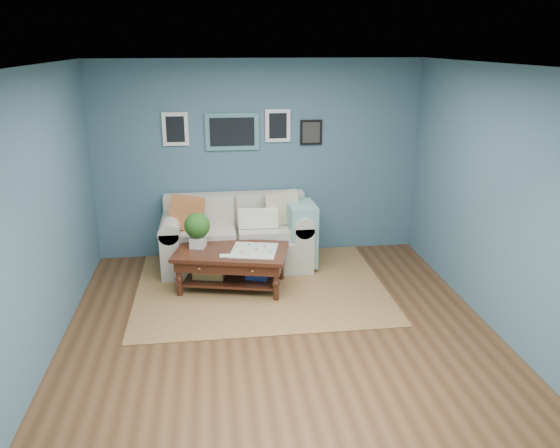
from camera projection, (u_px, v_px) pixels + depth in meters
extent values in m
plane|color=brown|center=(282.00, 339.00, 5.61)|extent=(5.00, 5.00, 0.00)
plane|color=white|center=(282.00, 66.00, 4.75)|extent=(5.00, 5.00, 0.00)
cube|color=#46697D|center=(259.00, 160.00, 7.53)|extent=(4.50, 0.02, 2.70)
cube|color=#46697D|center=(346.00, 357.00, 2.83)|extent=(4.50, 0.02, 2.70)
cube|color=#46697D|center=(35.00, 223.00, 4.91)|extent=(0.02, 5.00, 2.70)
cube|color=#46697D|center=(505.00, 205.00, 5.45)|extent=(0.02, 5.00, 2.70)
cube|color=slate|center=(232.00, 132.00, 7.33)|extent=(0.72, 0.03, 0.50)
cube|color=black|center=(232.00, 132.00, 7.32)|extent=(0.60, 0.01, 0.38)
cube|color=white|center=(175.00, 129.00, 7.23)|extent=(0.34, 0.03, 0.44)
cube|color=white|center=(278.00, 126.00, 7.39)|extent=(0.34, 0.03, 0.44)
cube|color=black|center=(311.00, 132.00, 7.48)|extent=(0.30, 0.03, 0.34)
cube|color=brown|center=(261.00, 287.00, 6.78)|extent=(3.03, 2.43, 0.01)
cube|color=beige|center=(237.00, 251.00, 7.37)|extent=(1.46, 0.91, 0.43)
cube|color=beige|center=(235.00, 211.00, 7.55)|extent=(1.92, 0.23, 0.49)
cube|color=beige|center=(172.00, 247.00, 7.23)|extent=(0.25, 0.91, 0.64)
cube|color=beige|center=(299.00, 241.00, 7.44)|extent=(0.25, 0.91, 0.64)
cylinder|color=beige|center=(171.00, 224.00, 7.13)|extent=(0.27, 0.91, 0.27)
cylinder|color=beige|center=(300.00, 219.00, 7.34)|extent=(0.27, 0.91, 0.27)
cube|color=beige|center=(207.00, 234.00, 7.17)|extent=(0.74, 0.58, 0.13)
cube|color=beige|center=(266.00, 231.00, 7.27)|extent=(0.74, 0.58, 0.13)
cube|color=beige|center=(206.00, 209.00, 7.36)|extent=(0.74, 0.12, 0.37)
cube|color=beige|center=(264.00, 207.00, 7.46)|extent=(0.74, 0.12, 0.37)
cube|color=orange|center=(187.00, 213.00, 7.06)|extent=(0.50, 0.18, 0.49)
cube|color=beige|center=(282.00, 208.00, 7.28)|extent=(0.49, 0.19, 0.48)
cube|color=white|center=(258.00, 218.00, 7.15)|extent=(0.52, 0.12, 0.25)
cube|color=#77ABA0|center=(301.00, 233.00, 7.27)|extent=(0.35, 0.57, 0.82)
cube|color=black|center=(231.00, 252.00, 6.62)|extent=(1.48, 1.07, 0.04)
cube|color=black|center=(232.00, 258.00, 6.65)|extent=(1.37, 0.96, 0.13)
cube|color=black|center=(232.00, 278.00, 6.73)|extent=(1.24, 0.83, 0.03)
sphere|color=gold|center=(199.00, 269.00, 6.34)|extent=(0.03, 0.03, 0.03)
sphere|color=gold|center=(252.00, 271.00, 6.28)|extent=(0.03, 0.03, 0.03)
cylinder|color=black|center=(179.00, 279.00, 6.47)|extent=(0.07, 0.07, 0.46)
cylinder|color=black|center=(276.00, 283.00, 6.36)|extent=(0.07, 0.07, 0.46)
cylinder|color=black|center=(192.00, 260.00, 7.04)|extent=(0.07, 0.07, 0.46)
cylinder|color=black|center=(281.00, 263.00, 6.93)|extent=(0.07, 0.07, 0.46)
cube|color=silver|center=(198.00, 242.00, 6.69)|extent=(0.21, 0.21, 0.13)
sphere|color=#224914|center=(197.00, 226.00, 6.62)|extent=(0.31, 0.31, 0.31)
cube|color=beige|center=(254.00, 250.00, 6.59)|extent=(0.64, 0.64, 0.01)
cube|color=tan|center=(210.00, 268.00, 6.72)|extent=(0.43, 0.35, 0.22)
cube|color=navy|center=(257.00, 273.00, 6.70)|extent=(0.31, 0.26, 0.12)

